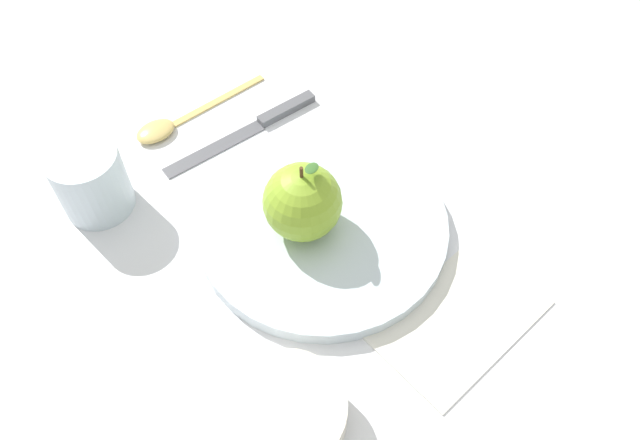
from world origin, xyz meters
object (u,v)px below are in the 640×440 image
side_bowl (287,412)px  cup (90,178)px  spoon (171,124)px  knife (256,126)px  dinner_plate (320,225)px  linen_napkin (459,318)px  apple (303,202)px

side_bowl → cup: 0.33m
side_bowl → spoon: side_bowl is taller
knife → spoon: size_ratio=1.15×
dinner_plate → linen_napkin: bearing=-51.6°
side_bowl → spoon: size_ratio=0.60×
cup → linen_napkin: bearing=-34.4°
linen_napkin → knife: bearing=115.8°
apple → spoon: apple is taller
side_bowl → knife: (0.04, 0.36, -0.02)m
side_bowl → spoon: 0.39m
linen_napkin → side_bowl: bearing=-162.5°
dinner_plate → apple: 0.05m
apple → side_bowl: (-0.06, -0.19, -0.03)m
dinner_plate → cup: cup is taller
knife → apple: bearing=-83.1°
spoon → linen_napkin: 0.41m
knife → linen_napkin: (0.15, -0.30, -0.00)m
apple → knife: bearing=96.9°
linen_napkin → apple: bearing=133.1°
linen_napkin → spoon: bearing=126.8°
spoon → knife: bearing=-14.9°
apple → knife: size_ratio=0.48×
dinner_plate → spoon: size_ratio=1.54×
dinner_plate → apple: size_ratio=2.80×
apple → cup: 0.23m
cup → apple: bearing=-24.5°
side_bowl → dinner_plate: bearing=68.3°
knife → linen_napkin: knife is taller
side_bowl → spoon: (-0.06, 0.39, -0.02)m
knife → spoon: (-0.10, 0.03, 0.00)m
spoon → side_bowl: bearing=-81.0°
apple → linen_napkin: size_ratio=0.56×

